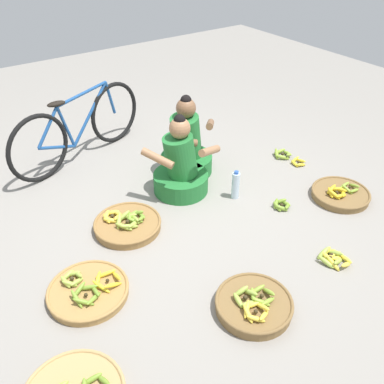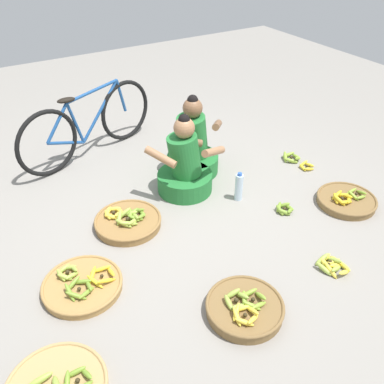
{
  "view_description": "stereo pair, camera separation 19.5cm",
  "coord_description": "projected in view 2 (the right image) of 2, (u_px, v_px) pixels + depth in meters",
  "views": [
    {
      "loc": [
        -1.58,
        -2.46,
        2.28
      ],
      "look_at": [
        0.0,
        -0.2,
        0.35
      ],
      "focal_mm": 38.89,
      "sensor_mm": 36.0,
      "label": 1
    },
    {
      "loc": [
        -1.42,
        -2.56,
        2.28
      ],
      "look_at": [
        0.0,
        -0.2,
        0.35
      ],
      "focal_mm": 38.89,
      "sensor_mm": 36.0,
      "label": 2
    }
  ],
  "objects": [
    {
      "name": "banana_basket_mid_right",
      "position": [
        128.0,
        221.0,
        3.54
      ],
      "size": [
        0.57,
        0.57,
        0.15
      ],
      "color": "olive",
      "rests_on": "ground"
    },
    {
      "name": "banana_basket_back_left",
      "position": [
        245.0,
        308.0,
        2.78
      ],
      "size": [
        0.53,
        0.53,
        0.15
      ],
      "color": "brown",
      "rests_on": "ground"
    },
    {
      "name": "water_bottle",
      "position": [
        239.0,
        187.0,
        3.8
      ],
      "size": [
        0.07,
        0.07,
        0.29
      ],
      "color": "silver",
      "rests_on": "ground"
    },
    {
      "name": "vendor_woman_behind",
      "position": [
        193.0,
        148.0,
        4.13
      ],
      "size": [
        0.71,
        0.52,
        0.82
      ],
      "color": "#237233",
      "rests_on": "ground"
    },
    {
      "name": "loose_bananas_mid_left",
      "position": [
        332.0,
        265.0,
        3.14
      ],
      "size": [
        0.22,
        0.23,
        0.09
      ],
      "color": "yellow",
      "rests_on": "ground"
    },
    {
      "name": "banana_basket_back_center",
      "position": [
        346.0,
        200.0,
        3.79
      ],
      "size": [
        0.54,
        0.54,
        0.14
      ],
      "color": "brown",
      "rests_on": "ground"
    },
    {
      "name": "loose_bananas_front_left",
      "position": [
        296.0,
        160.0,
        4.41
      ],
      "size": [
        0.22,
        0.4,
        0.1
      ],
      "color": "#8CAD38",
      "rests_on": "ground"
    },
    {
      "name": "bicycle_leaning",
      "position": [
        89.0,
        125.0,
        4.36
      ],
      "size": [
        1.63,
        0.59,
        0.73
      ],
      "color": "black",
      "rests_on": "ground"
    },
    {
      "name": "loose_bananas_near_vendor",
      "position": [
        284.0,
        209.0,
        3.71
      ],
      "size": [
        0.18,
        0.18,
        0.08
      ],
      "color": "olive",
      "rests_on": "ground"
    },
    {
      "name": "banana_basket_near_bicycle",
      "position": [
        82.0,
        285.0,
        2.96
      ],
      "size": [
        0.57,
        0.57,
        0.13
      ],
      "color": "#A87F47",
      "rests_on": "ground"
    },
    {
      "name": "vendor_woman_front",
      "position": [
        185.0,
        168.0,
        3.86
      ],
      "size": [
        0.72,
        0.54,
        0.78
      ],
      "color": "#237233",
      "rests_on": "ground"
    },
    {
      "name": "ground_plane",
      "position": [
        180.0,
        213.0,
        3.7
      ],
      "size": [
        10.0,
        10.0,
        0.0
      ],
      "primitive_type": "plane",
      "color": "gray"
    }
  ]
}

